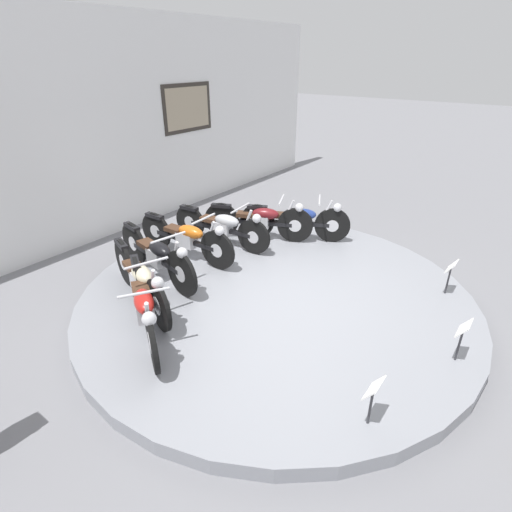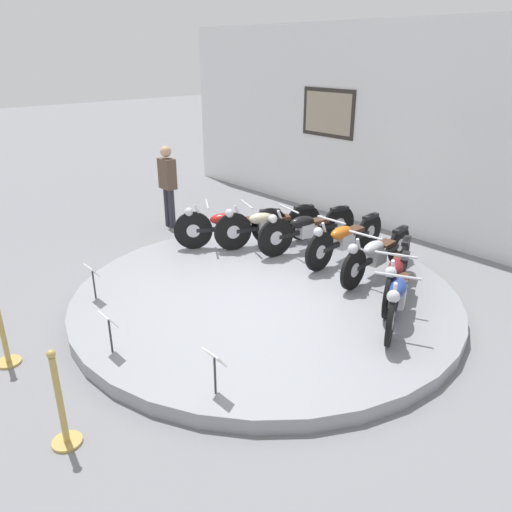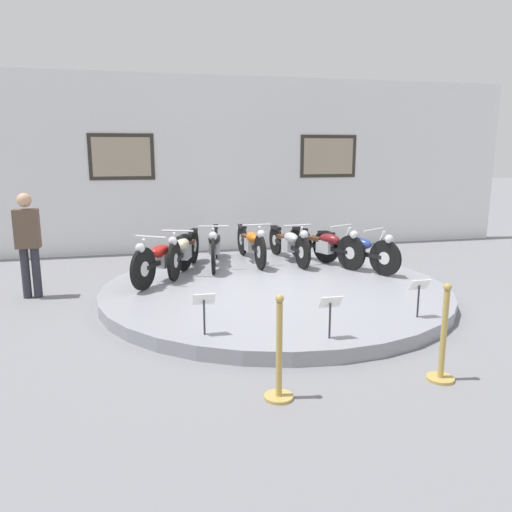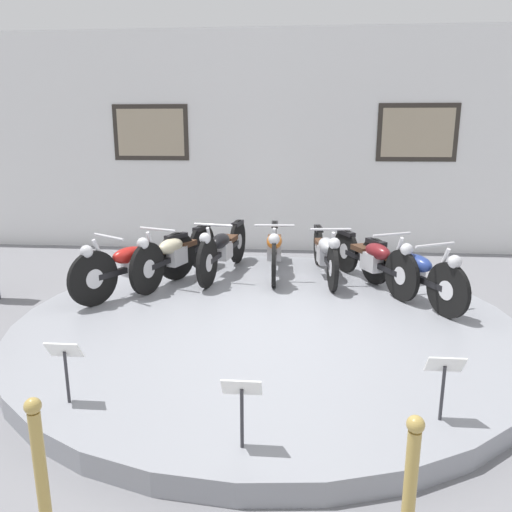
% 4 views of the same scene
% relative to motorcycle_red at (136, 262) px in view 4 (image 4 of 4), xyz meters
% --- Properties ---
extents(ground_plane, '(60.00, 60.00, 0.00)m').
position_rel_motorcycle_red_xyz_m(ground_plane, '(1.71, -0.71, -0.58)').
color(ground_plane, slate).
extents(display_platform, '(5.50, 5.50, 0.18)m').
position_rel_motorcycle_red_xyz_m(display_platform, '(1.71, -0.71, -0.49)').
color(display_platform, gray).
rests_on(display_platform, ground_plane).
extents(back_wall, '(14.00, 0.22, 3.95)m').
position_rel_motorcycle_red_xyz_m(back_wall, '(1.71, 3.37, 1.39)').
color(back_wall, white).
rests_on(back_wall, ground_plane).
extents(motorcycle_red, '(1.13, 1.73, 0.81)m').
position_rel_motorcycle_red_xyz_m(motorcycle_red, '(0.00, 0.00, 0.00)').
color(motorcycle_red, black).
rests_on(motorcycle_red, display_platform).
extents(motorcycle_cream, '(0.77, 1.92, 0.81)m').
position_rel_motorcycle_red_xyz_m(motorcycle_cream, '(0.38, 0.54, 0.00)').
color(motorcycle_cream, black).
rests_on(motorcycle_cream, display_platform).
extents(motorcycle_black, '(0.55, 2.00, 0.81)m').
position_rel_motorcycle_red_xyz_m(motorcycle_black, '(0.98, 0.91, 0.00)').
color(motorcycle_black, black).
rests_on(motorcycle_black, display_platform).
extents(motorcycle_orange, '(0.54, 1.99, 0.79)m').
position_rel_motorcycle_red_xyz_m(motorcycle_orange, '(1.72, 1.03, -0.01)').
color(motorcycle_orange, black).
rests_on(motorcycle_orange, display_platform).
extents(motorcycle_silver, '(0.54, 1.95, 0.78)m').
position_rel_motorcycle_red_xyz_m(motorcycle_silver, '(2.44, 0.90, -0.02)').
color(motorcycle_silver, black).
rests_on(motorcycle_silver, display_platform).
extents(motorcycle_maroon, '(0.88, 1.82, 0.79)m').
position_rel_motorcycle_red_xyz_m(motorcycle_maroon, '(3.05, 0.54, -0.01)').
color(motorcycle_maroon, black).
rests_on(motorcycle_maroon, display_platform).
extents(motorcycle_blue, '(0.96, 1.78, 0.79)m').
position_rel_motorcycle_red_xyz_m(motorcycle_blue, '(3.42, -0.00, -0.02)').
color(motorcycle_blue, black).
rests_on(motorcycle_blue, display_platform).
extents(info_placard_front_left, '(0.26, 0.11, 0.51)m').
position_rel_motorcycle_red_xyz_m(info_placard_front_left, '(0.33, -2.67, -0.03)').
color(info_placard_front_left, '#333338').
rests_on(info_placard_front_left, display_platform).
extents(info_placard_front_centre, '(0.26, 0.11, 0.51)m').
position_rel_motorcycle_red_xyz_m(info_placard_front_centre, '(1.71, -3.11, -0.03)').
color(info_placard_front_centre, '#333338').
rests_on(info_placard_front_centre, display_platform).
extents(info_placard_front_right, '(0.26, 0.11, 0.51)m').
position_rel_motorcycle_red_xyz_m(info_placard_front_right, '(3.10, -2.67, -0.03)').
color(info_placard_front_right, '#333338').
rests_on(info_placard_front_right, display_platform).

